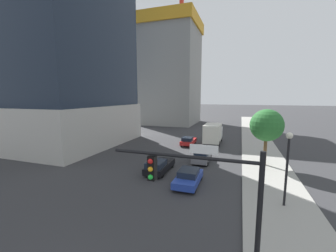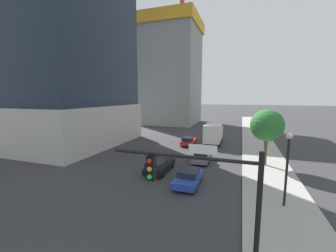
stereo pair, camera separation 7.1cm
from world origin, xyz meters
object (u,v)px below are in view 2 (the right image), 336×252
Objects in this scene: construction_building at (171,67)px; street_tree at (267,125)px; car_blue at (188,177)px; box_truck at (213,133)px; car_red at (189,141)px; car_black at (159,166)px; car_gray at (202,156)px; street_lamp at (288,158)px; traffic_light_pole at (204,189)px.

street_tree is at bearing -56.49° from construction_building.
car_blue is at bearing -131.43° from street_tree.
street_tree reaches higher than box_truck.
car_red is 12.91m from car_black.
box_truck reaches higher than car_blue.
car_blue is 0.64× the size of box_truck.
street_lamp is at bearing -49.55° from car_gray.
street_tree is at bearing 6.76° from car_gray.
street_tree is 1.50× the size of car_blue.
street_tree is 1.49× the size of car_red.
car_blue is at bearing -76.49° from car_red.
car_red is at bearing -148.27° from box_truck.
car_blue is (-6.89, -7.80, -3.91)m from street_tree.
construction_building is 43.67m from car_black.
construction_building is 7.37× the size of street_lamp.
box_truck is at bearing 76.60° from car_black.
car_red reaches higher than car_blue.
street_lamp is 0.84× the size of street_tree.
car_red is at bearing 103.51° from car_blue.
street_lamp is 1.11× the size of car_black.
box_truck is at bearing -57.54° from construction_building.
box_truck reaches higher than car_gray.
car_black is 0.72× the size of box_truck.
traffic_light_pole reaches higher than car_black.
traffic_light_pole is 25.72m from car_red.
traffic_light_pole is 1.30× the size of car_black.
car_blue is 0.89× the size of car_black.
car_gray is at bearing -65.96° from construction_building.
street_tree is at bearing 92.55° from street_lamp.
car_red is (-10.49, 7.22, -3.92)m from street_tree.
box_truck is (3.61, 15.14, 1.13)m from car_black.
construction_building is 5.87× the size of box_truck.
car_black is at bearing 161.30° from street_lamp.
construction_building reaches higher than car_black.
construction_building is at bearing 106.63° from car_black.
construction_building is 31.83m from box_truck.
car_gray is 10.32m from box_truck.
street_tree reaches higher than car_red.
car_gray is at bearing -173.24° from street_tree.
box_truck is at bearing 126.09° from street_tree.
car_blue is (-2.91, 9.61, -3.48)m from traffic_light_pole.
box_truck reaches higher than car_black.
car_gray is at bearing -65.82° from car_red.
traffic_light_pole is at bearing -73.14° from car_blue.
car_blue is at bearing -69.66° from construction_building.
box_truck is at bearing 90.00° from car_gray.
car_black is at bearing -103.40° from box_truck.
street_tree is 7.94m from car_gray.
construction_building is 8.20× the size of car_black.
car_blue is (0.00, -6.98, -0.04)m from car_gray.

